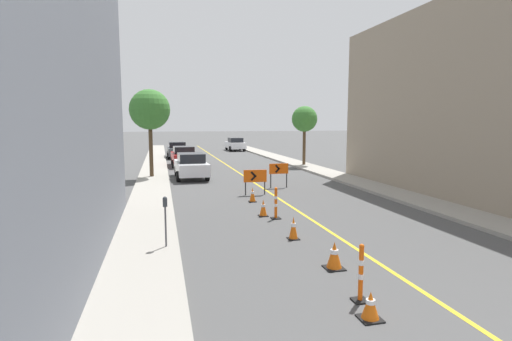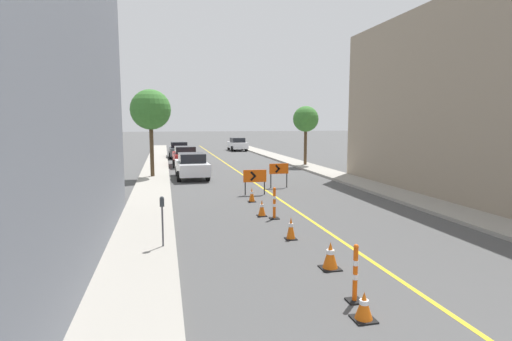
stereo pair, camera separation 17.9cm
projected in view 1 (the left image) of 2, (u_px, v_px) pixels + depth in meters
name	position (u px, v px, depth m)	size (l,w,h in m)	color
lane_stripe	(232.00, 169.00, 30.21)	(0.12, 60.01, 0.01)	gold
sidewalk_left	(154.00, 170.00, 28.88)	(1.86, 60.01, 0.14)	#9E998E
sidewalk_right	(304.00, 166.00, 31.52)	(1.86, 60.01, 0.14)	#9E998E
traffic_cone_second	(370.00, 306.00, 7.11)	(0.40, 0.40, 0.52)	black
traffic_cone_third	(334.00, 255.00, 9.58)	(0.46, 0.46, 0.66)	black
traffic_cone_fourth	(293.00, 228.00, 11.99)	(0.33, 0.33, 0.69)	black
traffic_cone_fifth	(263.00, 208.00, 14.94)	(0.35, 0.35, 0.63)	black
traffic_cone_farthest	(252.00, 195.00, 17.61)	(0.33, 0.33, 0.65)	black
delineator_post_front	(361.00, 277.00, 7.80)	(0.30, 0.30, 1.17)	black
delineator_post_rear	(276.00, 205.00, 14.51)	(0.34, 0.34, 1.17)	black
arrow_barricade_primary	(255.00, 177.00, 19.24)	(1.12, 0.14, 1.22)	#EF560C
arrow_barricade_secondary	(279.00, 170.00, 21.33)	(1.05, 0.08, 1.31)	#EF560C
parked_car_curb_near	(191.00, 166.00, 24.87)	(1.97, 4.37, 1.59)	silver
parked_car_curb_mid	(184.00, 156.00, 31.80)	(1.95, 4.35, 1.59)	maroon
parked_car_curb_far	(177.00, 150.00, 38.99)	(1.94, 4.32, 1.59)	#474C51
parked_car_opposite_side	(235.00, 144.00, 49.06)	(2.01, 4.38, 1.59)	silver
parking_meter_near_curb	(165.00, 211.00, 10.76)	(0.12, 0.11, 1.38)	#4C4C51
street_tree_left_near	(150.00, 110.00, 24.41)	(2.47, 2.47, 5.36)	#4C3823
street_tree_right_near	(305.00, 119.00, 31.37)	(2.01, 2.01, 4.61)	#4C3823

